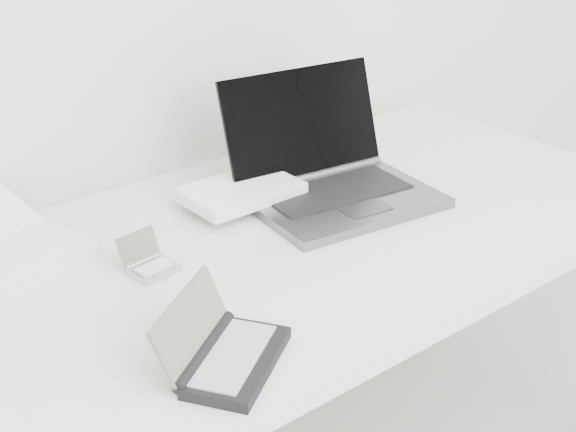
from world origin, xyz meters
TOP-DOWN VIEW (x-y plane):
  - desk at (0.00, 1.55)m, footprint 1.60×0.80m
  - laptop_large at (0.14, 1.64)m, footprint 0.49×0.38m
  - pda_silver at (-0.28, 1.59)m, footprint 0.09×0.09m
  - palmtop_charcoal at (-0.34, 1.28)m, footprint 0.24×0.22m

SIDE VIEW (x-z plane):
  - desk at x=0.00m, z-range 0.32..1.05m
  - pda_silver at x=-0.28m, z-range 0.71..0.78m
  - palmtop_charcoal at x=-0.34m, z-range 0.70..0.80m
  - laptop_large at x=0.14m, z-range 0.65..0.89m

